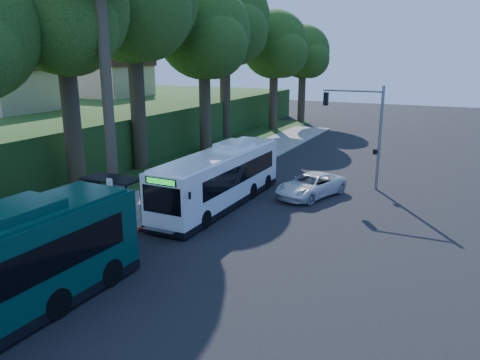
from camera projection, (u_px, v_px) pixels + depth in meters
The scene contains 16 objects.
ground at pixel (253, 225), 25.41m from camera, with size 140.00×140.00×0.00m, color black.
sidewalk at pixel (144, 206), 28.42m from camera, with size 4.50×70.00×0.12m, color gray.
red_curb at pixel (133, 233), 23.98m from camera, with size 0.25×30.00×0.13m, color maroon.
grass_verge at pixel (122, 177), 35.15m from camera, with size 8.00×70.00×0.06m, color #234719.
bus_shelter at pixel (111, 190), 25.46m from camera, with size 3.20×1.51×2.55m.
stop_sign_pole at pixel (111, 200), 22.75m from camera, with size 0.35×0.06×3.17m.
traffic_signal_pole at pixel (365, 124), 31.42m from camera, with size 4.10×0.30×7.00m.
hillside_backdrop at pixel (82, 119), 48.86m from camera, with size 24.00×60.00×8.80m.
tree_0 at pixel (63, 15), 27.64m from camera, with size 8.40×8.00×15.70m.
tree_1 at pixel (133, 2), 34.62m from camera, with size 10.50×10.00×18.26m.
tree_2 at pixel (205, 37), 41.58m from camera, with size 8.82×8.40×15.12m.
tree_3 at pixel (226, 25), 48.99m from camera, with size 10.08×9.60×17.28m.
tree_4 at pixel (275, 48), 55.52m from camera, with size 8.40×8.00×14.14m.
tree_5 at pixel (304, 55), 62.29m from camera, with size 7.35×7.00×12.86m.
white_bus at pixel (221, 177), 28.37m from camera, with size 2.72×12.10×3.60m.
pickup at pixel (311, 185), 30.31m from camera, with size 2.45×5.32×1.48m, color silver.
Camera 1 is at (9.61, -21.91, 8.91)m, focal length 35.00 mm.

